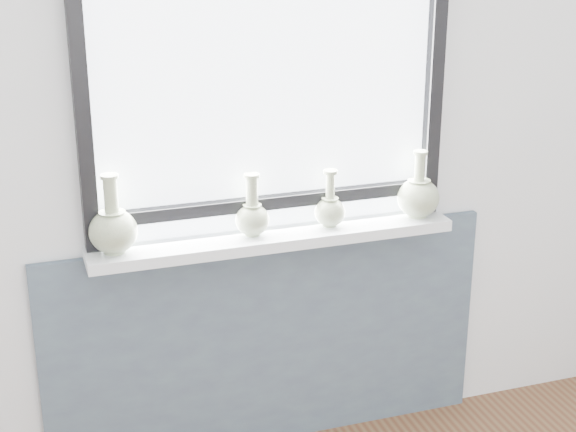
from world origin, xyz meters
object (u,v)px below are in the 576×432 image
object	(u,v)px
windowsill	(274,238)
vase_b	(252,216)
vase_c	(330,209)
vase_d	(418,196)
vase_a	(113,228)

from	to	relation	value
windowsill	vase_b	distance (m)	0.12
vase_b	vase_c	world-z (taller)	vase_b
vase_b	vase_d	distance (m)	0.64
vase_c	vase_d	distance (m)	0.35
vase_a	vase_d	bearing A→B (deg)	-0.14
vase_b	vase_c	bearing A→B (deg)	-0.31
windowsill	vase_d	world-z (taller)	vase_d
vase_a	vase_d	world-z (taller)	vase_a
windowsill	vase_a	xyz separation A→B (m)	(-0.56, -0.00, 0.11)
vase_b	vase_d	size ratio (longest dim) A/B	0.89
windowsill	vase_b	size ratio (longest dim) A/B	5.88
windowsill	vase_b	xyz separation A→B (m)	(-0.08, 0.01, 0.09)
windowsill	vase_c	distance (m)	0.23
vase_a	vase_c	xyz separation A→B (m)	(0.77, 0.01, -0.02)
windowsill	vase_d	size ratio (longest dim) A/B	5.23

